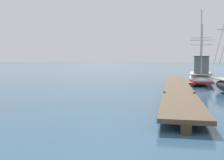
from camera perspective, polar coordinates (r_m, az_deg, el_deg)
name	(u,v)px	position (r m, az deg, el deg)	size (l,w,h in m)	color
floating_dock	(177,86)	(20.35, 13.22, -1.30)	(3.29, 23.36, 0.53)	brown
fishing_boat_0	(201,76)	(26.70, 17.77, 0.86)	(2.95, 7.85, 7.02)	silver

